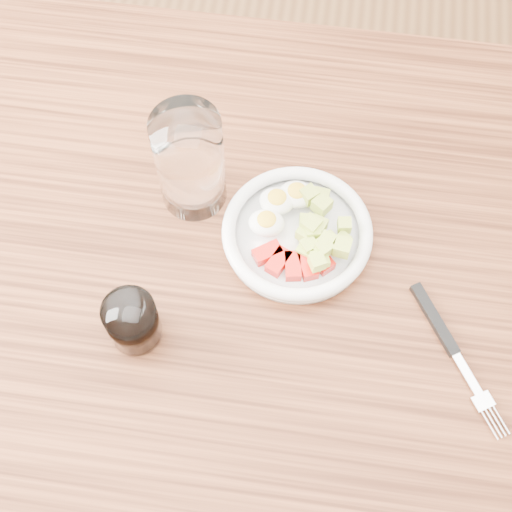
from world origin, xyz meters
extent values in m
plane|color=brown|center=(0.00, 0.00, 0.00)|extent=(4.00, 4.00, 0.00)
cube|color=brown|center=(0.00, 0.00, 0.75)|extent=(1.50, 0.90, 0.04)
cylinder|color=white|center=(0.04, 0.06, 0.78)|extent=(0.20, 0.20, 0.01)
torus|color=white|center=(0.04, 0.06, 0.79)|extent=(0.20, 0.20, 0.02)
cube|color=red|center=(0.00, 0.02, 0.79)|extent=(0.04, 0.04, 0.02)
cube|color=red|center=(0.02, 0.01, 0.79)|extent=(0.03, 0.04, 0.02)
cube|color=red|center=(0.04, 0.01, 0.79)|extent=(0.03, 0.04, 0.02)
cube|color=red|center=(0.06, 0.01, 0.79)|extent=(0.03, 0.04, 0.02)
cube|color=red|center=(0.08, 0.02, 0.79)|extent=(0.04, 0.04, 0.02)
ellipsoid|color=white|center=(0.01, 0.10, 0.80)|extent=(0.05, 0.04, 0.03)
ellipsoid|color=yellow|center=(0.01, 0.10, 0.81)|extent=(0.03, 0.03, 0.01)
ellipsoid|color=white|center=(0.03, 0.11, 0.80)|extent=(0.05, 0.04, 0.03)
ellipsoid|color=yellow|center=(0.03, 0.11, 0.81)|extent=(0.03, 0.03, 0.01)
ellipsoid|color=white|center=(0.00, 0.06, 0.80)|extent=(0.05, 0.04, 0.03)
ellipsoid|color=yellow|center=(0.00, 0.06, 0.81)|extent=(0.03, 0.03, 0.01)
cube|color=#BFC94D|center=(0.08, 0.04, 0.80)|extent=(0.02, 0.02, 0.02)
cube|color=#BFC94D|center=(0.08, 0.03, 0.81)|extent=(0.03, 0.03, 0.02)
cube|color=#BFC94D|center=(0.07, 0.11, 0.79)|extent=(0.02, 0.02, 0.02)
cube|color=#BFC94D|center=(0.10, 0.03, 0.81)|extent=(0.02, 0.02, 0.02)
cube|color=#BFC94D|center=(0.06, 0.06, 0.81)|extent=(0.03, 0.03, 0.02)
cube|color=#BFC94D|center=(0.08, 0.04, 0.81)|extent=(0.02, 0.02, 0.02)
cube|color=#BFC94D|center=(0.07, 0.10, 0.81)|extent=(0.03, 0.03, 0.02)
cube|color=#BFC94D|center=(0.07, 0.01, 0.81)|extent=(0.03, 0.03, 0.02)
cube|color=#BFC94D|center=(0.10, 0.07, 0.81)|extent=(0.02, 0.02, 0.02)
cube|color=#BFC94D|center=(0.05, 0.11, 0.81)|extent=(0.03, 0.03, 0.02)
cube|color=#BFC94D|center=(0.07, 0.03, 0.79)|extent=(0.02, 0.02, 0.02)
cube|color=#BFC94D|center=(0.05, 0.07, 0.79)|extent=(0.02, 0.02, 0.02)
cube|color=#BFC94D|center=(0.06, 0.05, 0.81)|extent=(0.02, 0.02, 0.02)
cube|color=#BFC94D|center=(0.05, 0.03, 0.79)|extent=(0.03, 0.03, 0.02)
cube|color=#BFC94D|center=(0.07, 0.01, 0.80)|extent=(0.03, 0.03, 0.02)
cube|color=#BFC94D|center=(0.05, 0.05, 0.80)|extent=(0.03, 0.03, 0.02)
cube|color=#BFC94D|center=(0.06, 0.03, 0.80)|extent=(0.03, 0.03, 0.02)
cube|color=#BFC94D|center=(0.10, 0.05, 0.80)|extent=(0.02, 0.02, 0.02)
cube|color=#BFC94D|center=(0.07, 0.06, 0.81)|extent=(0.03, 0.03, 0.02)
cube|color=#BFC94D|center=(0.07, 0.03, 0.80)|extent=(0.03, 0.03, 0.02)
cube|color=black|center=(0.23, -0.04, 0.77)|extent=(0.07, 0.10, 0.01)
cube|color=silver|center=(0.27, -0.11, 0.77)|extent=(0.04, 0.06, 0.00)
cube|color=silver|center=(0.29, -0.14, 0.77)|extent=(0.03, 0.03, 0.00)
cylinder|color=silver|center=(0.30, -0.16, 0.77)|extent=(0.02, 0.03, 0.00)
cylinder|color=silver|center=(0.31, -0.16, 0.77)|extent=(0.02, 0.03, 0.00)
cylinder|color=silver|center=(0.31, -0.16, 0.77)|extent=(0.02, 0.03, 0.00)
cylinder|color=silver|center=(0.32, -0.16, 0.77)|extent=(0.02, 0.03, 0.00)
cylinder|color=white|center=(-0.11, 0.11, 0.85)|extent=(0.09, 0.09, 0.16)
cylinder|color=white|center=(-0.15, -0.11, 0.81)|extent=(0.07, 0.07, 0.08)
cylinder|color=black|center=(-0.15, -0.11, 0.81)|extent=(0.06, 0.06, 0.06)
camera|label=1|loc=(0.05, -0.39, 1.64)|focal=50.00mm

